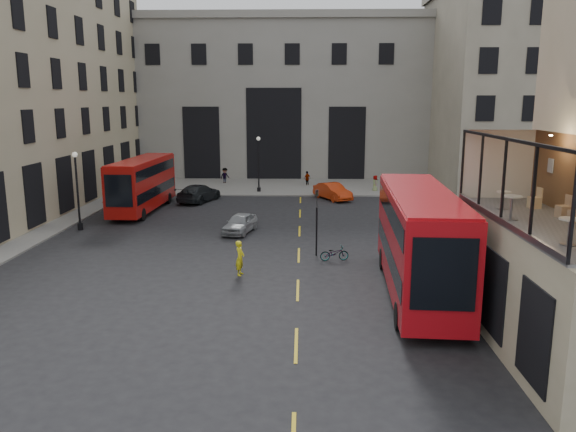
{
  "coord_description": "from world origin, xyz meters",
  "views": [
    {
      "loc": [
        -1.79,
        -18.98,
        8.73
      ],
      "look_at": [
        -2.53,
        8.61,
        3.0
      ],
      "focal_mm": 35.0,
      "sensor_mm": 36.0,
      "label": 1
    }
  ],
  "objects_px": {
    "cafe_table_mid": "(512,204)",
    "cafe_chair_c": "(563,211)",
    "car_a": "(240,223)",
    "pedestrian_e": "(105,204)",
    "cyclist": "(240,258)",
    "pedestrian_a": "(128,190)",
    "pedestrian_d": "(375,184)",
    "traffic_light_far": "(147,175)",
    "bus_near": "(419,237)",
    "cafe_chair_d": "(535,202)",
    "cafe_table_near": "(570,227)",
    "traffic_light_near": "(317,214)",
    "cafe_table_far": "(504,197)",
    "car_c": "(199,193)",
    "car_b": "(333,191)",
    "pedestrian_c": "(307,179)",
    "bus_far": "(143,182)",
    "bicycle": "(334,253)",
    "cafe_chair_b": "(576,215)",
    "street_lamp_a": "(78,195)",
    "pedestrian_b": "(225,176)",
    "street_lamp_b": "(259,168)"
  },
  "relations": [
    {
      "from": "car_a",
      "to": "pedestrian_e",
      "type": "relative_size",
      "value": 2.32
    },
    {
      "from": "pedestrian_e",
      "to": "pedestrian_a",
      "type": "bearing_deg",
      "value": 156.25
    },
    {
      "from": "bus_far",
      "to": "pedestrian_c",
      "type": "distance_m",
      "value": 18.95
    },
    {
      "from": "bus_near",
      "to": "cafe_chair_d",
      "type": "bearing_deg",
      "value": -38.45
    },
    {
      "from": "bicycle",
      "to": "pedestrian_e",
      "type": "bearing_deg",
      "value": 44.29
    },
    {
      "from": "pedestrian_a",
      "to": "cafe_table_near",
      "type": "distance_m",
      "value": 40.46
    },
    {
      "from": "car_a",
      "to": "cafe_chair_d",
      "type": "relative_size",
      "value": 4.68
    },
    {
      "from": "car_b",
      "to": "cafe_table_near",
      "type": "distance_m",
      "value": 34.07
    },
    {
      "from": "pedestrian_c",
      "to": "cafe_chair_b",
      "type": "bearing_deg",
      "value": 59.7
    },
    {
      "from": "cafe_chair_b",
      "to": "cafe_chair_c",
      "type": "relative_size",
      "value": 0.95
    },
    {
      "from": "pedestrian_b",
      "to": "cafe_chair_b",
      "type": "bearing_deg",
      "value": -112.72
    },
    {
      "from": "car_a",
      "to": "pedestrian_c",
      "type": "bearing_deg",
      "value": 90.94
    },
    {
      "from": "traffic_light_near",
      "to": "pedestrian_c",
      "type": "distance_m",
      "value": 26.33
    },
    {
      "from": "traffic_light_far",
      "to": "pedestrian_d",
      "type": "distance_m",
      "value": 21.39
    },
    {
      "from": "street_lamp_b",
      "to": "pedestrian_b",
      "type": "xyz_separation_m",
      "value": [
        -4.0,
        5.47,
        -1.53
      ]
    },
    {
      "from": "car_a",
      "to": "cafe_table_near",
      "type": "bearing_deg",
      "value": -46.37
    },
    {
      "from": "traffic_light_near",
      "to": "bus_near",
      "type": "relative_size",
      "value": 0.31
    },
    {
      "from": "bus_near",
      "to": "cafe_table_mid",
      "type": "distance_m",
      "value": 6.08
    },
    {
      "from": "traffic_light_far",
      "to": "bicycle",
      "type": "distance_m",
      "value": 22.75
    },
    {
      "from": "car_b",
      "to": "pedestrian_a",
      "type": "height_order",
      "value": "pedestrian_a"
    },
    {
      "from": "pedestrian_a",
      "to": "pedestrian_d",
      "type": "bearing_deg",
      "value": 31.82
    },
    {
      "from": "car_b",
      "to": "pedestrian_a",
      "type": "relative_size",
      "value": 2.53
    },
    {
      "from": "pedestrian_a",
      "to": "cafe_table_near",
      "type": "height_order",
      "value": "cafe_table_near"
    },
    {
      "from": "car_a",
      "to": "cafe_table_near",
      "type": "height_order",
      "value": "cafe_table_near"
    },
    {
      "from": "pedestrian_e",
      "to": "cafe_table_near",
      "type": "bearing_deg",
      "value": 16.61
    },
    {
      "from": "cafe_table_mid",
      "to": "cafe_chair_c",
      "type": "height_order",
      "value": "cafe_table_mid"
    },
    {
      "from": "car_c",
      "to": "cafe_table_mid",
      "type": "xyz_separation_m",
      "value": [
        16.38,
        -28.54,
        4.4
      ]
    },
    {
      "from": "cafe_table_near",
      "to": "cafe_table_mid",
      "type": "distance_m",
      "value": 3.53
    },
    {
      "from": "car_b",
      "to": "pedestrian_c",
      "type": "height_order",
      "value": "pedestrian_c"
    },
    {
      "from": "street_lamp_a",
      "to": "street_lamp_b",
      "type": "bearing_deg",
      "value": 55.49
    },
    {
      "from": "cafe_chair_c",
      "to": "cyclist",
      "type": "bearing_deg",
      "value": 149.47
    },
    {
      "from": "pedestrian_e",
      "to": "cafe_chair_d",
      "type": "distance_m",
      "value": 32.34
    },
    {
      "from": "cafe_table_far",
      "to": "cafe_chair_b",
      "type": "bearing_deg",
      "value": -53.95
    },
    {
      "from": "traffic_light_near",
      "to": "car_b",
      "type": "bearing_deg",
      "value": 84.23
    },
    {
      "from": "street_lamp_a",
      "to": "car_b",
      "type": "height_order",
      "value": "street_lamp_a"
    },
    {
      "from": "traffic_light_near",
      "to": "bus_far",
      "type": "relative_size",
      "value": 0.36
    },
    {
      "from": "cafe_chair_d",
      "to": "cafe_table_far",
      "type": "bearing_deg",
      "value": -169.54
    },
    {
      "from": "cyclist",
      "to": "cafe_chair_b",
      "type": "bearing_deg",
      "value": -113.76
    },
    {
      "from": "street_lamp_a",
      "to": "cafe_chair_d",
      "type": "bearing_deg",
      "value": -32.36
    },
    {
      "from": "car_a",
      "to": "cyclist",
      "type": "height_order",
      "value": "cyclist"
    },
    {
      "from": "pedestrian_a",
      "to": "pedestrian_d",
      "type": "height_order",
      "value": "pedestrian_a"
    },
    {
      "from": "traffic_light_near",
      "to": "cafe_table_far",
      "type": "relative_size",
      "value": 5.43
    },
    {
      "from": "pedestrian_a",
      "to": "traffic_light_far",
      "type": "bearing_deg",
      "value": -19.83
    },
    {
      "from": "car_c",
      "to": "cafe_table_mid",
      "type": "distance_m",
      "value": 33.2
    },
    {
      "from": "bus_near",
      "to": "pedestrian_a",
      "type": "bearing_deg",
      "value": 130.58
    },
    {
      "from": "car_b",
      "to": "pedestrian_e",
      "type": "distance_m",
      "value": 19.34
    },
    {
      "from": "traffic_light_far",
      "to": "cafe_table_far",
      "type": "relative_size",
      "value": 5.43
    },
    {
      "from": "car_b",
      "to": "cafe_table_mid",
      "type": "distance_m",
      "value": 30.58
    },
    {
      "from": "bus_far",
      "to": "pedestrian_e",
      "type": "relative_size",
      "value": 6.45
    },
    {
      "from": "car_a",
      "to": "bicycle",
      "type": "relative_size",
      "value": 2.4
    }
  ]
}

